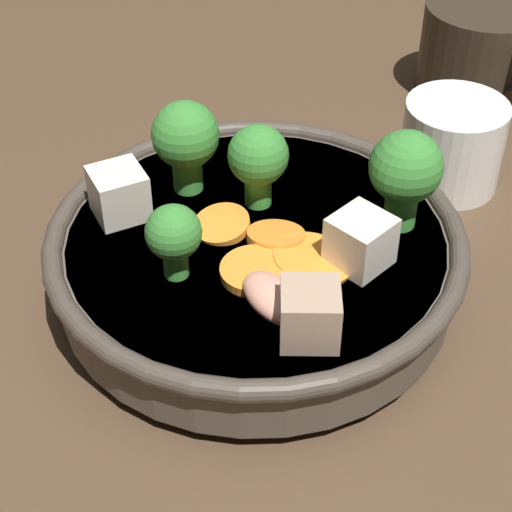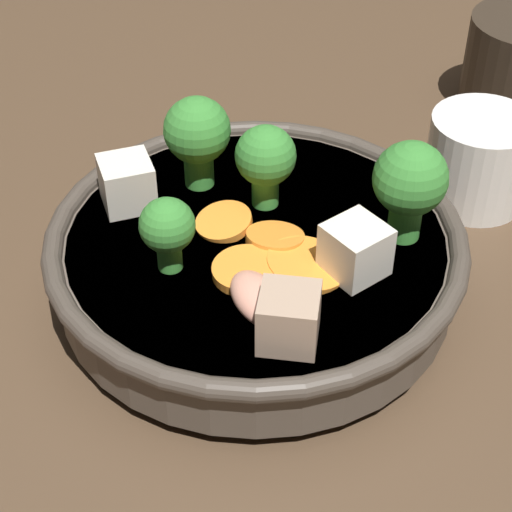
% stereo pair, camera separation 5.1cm
% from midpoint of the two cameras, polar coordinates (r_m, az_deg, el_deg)
% --- Properties ---
extents(ground_plane, '(3.00, 3.00, 0.00)m').
position_cam_midpoint_polar(ground_plane, '(0.53, 2.75, -2.76)').
color(ground_plane, '#4C3826').
extents(stirfry_bowl, '(0.25, 0.25, 0.11)m').
position_cam_midpoint_polar(stirfry_bowl, '(0.50, 2.96, 0.29)').
color(stirfry_bowl, '#51473D').
rests_on(stirfry_bowl, ground_plane).
extents(tea_cup, '(0.07, 0.07, 0.06)m').
position_cam_midpoint_polar(tea_cup, '(0.61, 16.94, 6.12)').
color(tea_cup, white).
rests_on(tea_cup, ground_plane).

